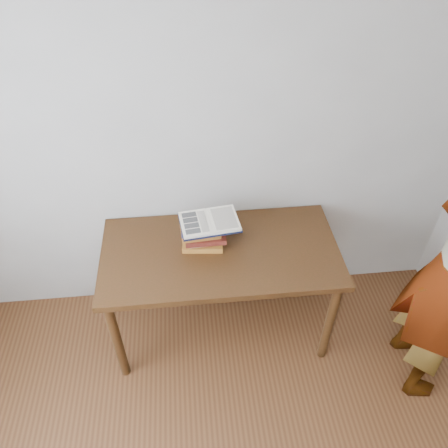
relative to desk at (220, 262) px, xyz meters
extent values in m
cube|color=#B5B3AB|center=(-0.12, 0.37, 0.63)|extent=(3.50, 0.04, 2.60)
cube|color=#422110|center=(0.00, 0.00, 0.08)|extent=(1.43, 0.72, 0.04)
cylinder|color=#422110|center=(-0.66, -0.30, -0.31)|extent=(0.06, 0.06, 0.73)
cylinder|color=#422110|center=(0.66, -0.30, -0.31)|extent=(0.06, 0.06, 0.73)
cylinder|color=#422110|center=(-0.66, 0.30, -0.31)|extent=(0.06, 0.06, 0.73)
cylinder|color=#422110|center=(0.66, 0.30, -0.31)|extent=(0.06, 0.06, 0.73)
cube|color=#A75D26|center=(-0.10, 0.06, 0.11)|extent=(0.26, 0.18, 0.04)
cube|color=#9E7851|center=(-0.09, 0.08, 0.15)|extent=(0.19, 0.15, 0.03)
cube|color=maroon|center=(-0.09, 0.07, 0.18)|extent=(0.24, 0.19, 0.03)
cube|color=#A75D26|center=(-0.11, 0.07, 0.21)|extent=(0.24, 0.18, 0.03)
cube|color=navy|center=(-0.11, 0.07, 0.24)|extent=(0.23, 0.14, 0.03)
cube|color=black|center=(-0.06, 0.08, 0.26)|extent=(0.37, 0.28, 0.01)
cube|color=#EFE6CE|center=(-0.14, 0.07, 0.27)|extent=(0.19, 0.25, 0.02)
cube|color=#EFE6CE|center=(0.03, 0.09, 0.27)|extent=(0.19, 0.25, 0.02)
cylinder|color=#EFE6CE|center=(-0.06, 0.08, 0.27)|extent=(0.04, 0.23, 0.01)
cube|color=black|center=(-0.17, 0.14, 0.28)|extent=(0.09, 0.05, 0.00)
cube|color=black|center=(-0.17, 0.09, 0.28)|extent=(0.09, 0.05, 0.00)
cube|color=black|center=(-0.16, 0.04, 0.28)|extent=(0.09, 0.05, 0.00)
cube|color=black|center=(-0.16, -0.01, 0.28)|extent=(0.09, 0.05, 0.00)
cube|color=beige|center=(-0.09, 0.07, 0.28)|extent=(0.06, 0.19, 0.00)
cube|color=beige|center=(0.03, 0.09, 0.28)|extent=(0.15, 0.21, 0.00)
camera|label=1|loc=(-0.16, -1.83, 1.98)|focal=35.00mm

